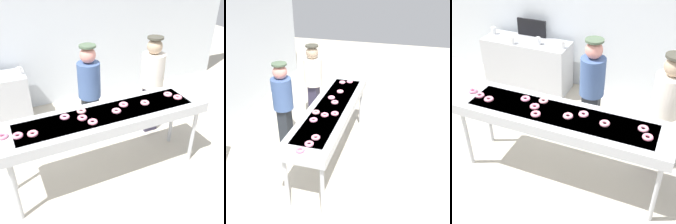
{
  "view_description": "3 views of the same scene",
  "coord_description": "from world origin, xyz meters",
  "views": [
    {
      "loc": [
        -1.15,
        -2.6,
        2.76
      ],
      "look_at": [
        0.06,
        -0.02,
        1.03
      ],
      "focal_mm": 42.62,
      "sensor_mm": 36.0,
      "label": 1
    },
    {
      "loc": [
        -3.73,
        -1.16,
        3.05
      ],
      "look_at": [
        -0.09,
        -0.14,
        0.98
      ],
      "focal_mm": 43.87,
      "sensor_mm": 36.0,
      "label": 2
    },
    {
      "loc": [
        1.21,
        -2.77,
        3.17
      ],
      "look_at": [
        0.05,
        0.02,
        1.05
      ],
      "focal_mm": 50.52,
      "sensor_mm": 36.0,
      "label": 3
    }
  ],
  "objects": [
    {
      "name": "strawberry_donut_2",
      "position": [
        -1.09,
        -0.04,
        1.03
      ],
      "size": [
        0.15,
        0.15,
        0.04
      ],
      "primitive_type": "torus",
      "rotation": [
        0.0,
        0.0,
        0.29
      ],
      "color": "pink",
      "rests_on": "fryer_conveyor"
    },
    {
      "name": "strawberry_donut_10",
      "position": [
        0.55,
        -0.0,
        1.03
      ],
      "size": [
        0.15,
        0.15,
        0.04
      ],
      "primitive_type": "torus",
      "rotation": [
        0.0,
        0.0,
        0.36
      ],
      "color": "pink",
      "rests_on": "fryer_conveyor"
    },
    {
      "name": "strawberry_donut_6",
      "position": [
        0.12,
        -0.03,
        1.03
      ],
      "size": [
        0.14,
        0.14,
        0.04
      ],
      "primitive_type": "torus",
      "rotation": [
        0.0,
        0.0,
        2.94
      ],
      "color": "pink",
      "rests_on": "fryer_conveyor"
    },
    {
      "name": "strawberry_donut_8",
      "position": [
        -1.24,
        0.02,
        1.03
      ],
      "size": [
        0.17,
        0.17,
        0.04
      ],
      "primitive_type": "torus",
      "rotation": [
        0.0,
        0.0,
        0.8
      ],
      "color": "pink",
      "rests_on": "fryer_conveyor"
    },
    {
      "name": "worker_baker",
      "position": [
        0.1,
        0.91,
        0.93
      ],
      "size": [
        0.35,
        0.35,
        1.62
      ],
      "rotation": [
        0.0,
        0.0,
        3.3
      ],
      "color": "#21262C",
      "rests_on": "ground"
    },
    {
      "name": "strawberry_donut_1",
      "position": [
        -0.25,
        -0.13,
        1.03
      ],
      "size": [
        0.13,
        0.13,
        0.04
      ],
      "primitive_type": "torus",
      "rotation": [
        0.0,
        0.0,
        3.07
      ],
      "color": "pink",
      "rests_on": "fryer_conveyor"
    },
    {
      "name": "strawberry_donut_7",
      "position": [
        -0.29,
        0.16,
        1.03
      ],
      "size": [
        0.14,
        0.14,
        0.04
      ],
      "primitive_type": "torus",
      "rotation": [
        0.0,
        0.0,
        1.32
      ],
      "color": "pink",
      "rests_on": "fryer_conveyor"
    },
    {
      "name": "strawberry_donut_0",
      "position": [
        1.04,
        -0.06,
        1.03
      ],
      "size": [
        0.15,
        0.15,
        0.04
      ],
      "primitive_type": "torus",
      "rotation": [
        0.0,
        0.0,
        1.29
      ],
      "color": "pink",
      "rests_on": "fryer_conveyor"
    },
    {
      "name": "strawberry_donut_3",
      "position": [
        -0.33,
        -0.0,
        1.03
      ],
      "size": [
        0.17,
        0.17,
        0.04
      ],
      "primitive_type": "torus",
      "rotation": [
        0.0,
        0.0,
        2.47
      ],
      "color": "pink",
      "rests_on": "fryer_conveyor"
    },
    {
      "name": "fryer_conveyor",
      "position": [
        0.0,
        0.0,
        0.94
      ],
      "size": [
        2.7,
        0.67,
        1.02
      ],
      "color": "#B7BABF",
      "rests_on": "ground"
    },
    {
      "name": "worker_assistant",
      "position": [
        1.13,
        0.72,
        0.97
      ],
      "size": [
        0.37,
        0.37,
        1.66
      ],
      "rotation": [
        0.0,
        0.0,
        2.94
      ],
      "color": "#312C41",
      "rests_on": "ground"
    },
    {
      "name": "ground_plane",
      "position": [
        0.0,
        0.0,
        0.0
      ],
      "size": [
        16.0,
        16.0,
        0.0
      ],
      "primitive_type": "plane",
      "color": "beige"
    },
    {
      "name": "strawberry_donut_4",
      "position": [
        0.27,
        0.08,
        1.03
      ],
      "size": [
        0.14,
        0.14,
        0.04
      ],
      "primitive_type": "torus",
      "rotation": [
        0.0,
        0.0,
        2.98
      ],
      "color": "pink",
      "rests_on": "fryer_conveyor"
    },
    {
      "name": "strawberry_donut_9",
      "position": [
        0.97,
        0.07,
        1.03
      ],
      "size": [
        0.15,
        0.15,
        0.04
      ],
      "primitive_type": "torus",
      "rotation": [
        0.0,
        0.0,
        1.84
      ],
      "color": "pink",
      "rests_on": "fryer_conveyor"
    },
    {
      "name": "strawberry_donut_5",
      "position": [
        -0.52,
        0.11,
        1.03
      ],
      "size": [
        0.17,
        0.17,
        0.04
      ],
      "primitive_type": "torus",
      "rotation": [
        0.0,
        0.0,
        0.88
      ],
      "color": "pink",
      "rests_on": "fryer_conveyor"
    },
    {
      "name": "strawberry_donut_11",
      "position": [
        -0.94,
        -0.07,
        1.03
      ],
      "size": [
        0.15,
        0.15,
        0.04
      ],
      "primitive_type": "torus",
      "rotation": [
        0.0,
        0.0,
        1.87
      ],
      "color": "pink",
      "rests_on": "fryer_conveyor"
    }
  ]
}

